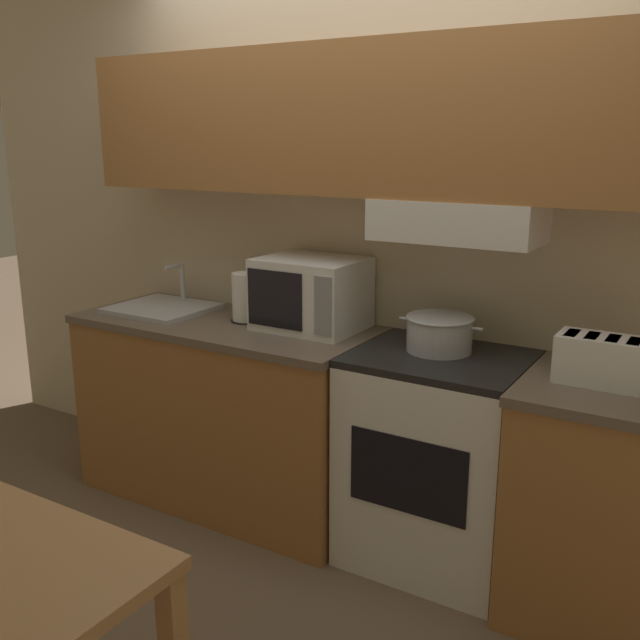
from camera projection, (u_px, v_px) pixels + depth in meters
name	position (u px, v px, depth m)	size (l,w,h in m)	color
ground_plane	(370.00, 501.00, 3.48)	(16.00, 16.00, 0.00)	brown
wall_back	(373.00, 191.00, 3.05)	(5.08, 0.38, 2.55)	beige
lower_counter_main	(227.00, 410.00, 3.43)	(1.45, 0.63, 0.89)	#A36B38
lower_counter_right_stub	(596.00, 501.00, 2.58)	(0.57, 0.63, 0.89)	#A36B38
stove_range	(436.00, 459.00, 2.91)	(0.68, 0.57, 0.89)	white
cooking_pot	(439.00, 332.00, 2.84)	(0.35, 0.27, 0.14)	#B7BABF
microwave	(311.00, 293.00, 3.16)	(0.45, 0.37, 0.32)	white
toaster	(600.00, 360.00, 2.46)	(0.30, 0.17, 0.17)	white
sink_basin	(162.00, 307.00, 3.51)	(0.46, 0.42, 0.22)	#B7BABF
paper_towel_roll	(246.00, 297.00, 3.29)	(0.15, 0.15, 0.23)	black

